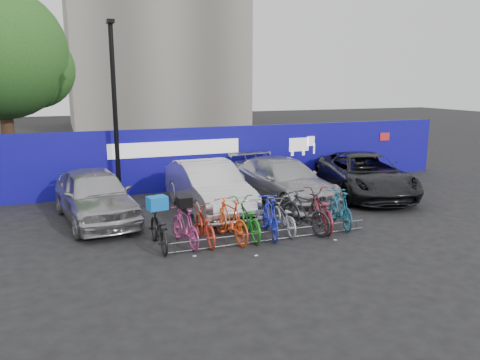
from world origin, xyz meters
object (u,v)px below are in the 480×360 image
car_2 (283,180)px  lamppost (115,107)px  bike_8 (321,210)px  bike_9 (341,208)px  tree (7,57)px  bike_5 (270,216)px  bike_6 (284,216)px  bike_1 (185,226)px  car_0 (95,195)px  bike_3 (231,220)px  bike_7 (306,212)px  car_3 (364,174)px  car_1 (208,187)px  bike_0 (158,229)px  bike_rack (273,235)px  bike_4 (247,218)px  bike_2 (204,225)px

car_2 → lamppost: bearing=149.3°
bike_8 → bike_9: bearing=-171.3°
tree → bike_5: (6.89, -10.24, -4.52)m
bike_6 → bike_5: bearing=27.8°
bike_1 → car_0: bearing=-65.9°
car_2 → bike_3: bearing=-141.4°
bike_5 → bike_7: size_ratio=0.95×
car_3 → bike_7: size_ratio=2.83×
car_1 → bike_7: size_ratio=2.51×
car_0 → bike_9: car_0 is taller
bike_0 → bike_8: bike_8 is taller
bike_rack → bike_3: bike_3 is taller
bike_8 → bike_4: bearing=12.7°
bike_4 → bike_5: size_ratio=1.07×
lamppost → car_3: size_ratio=1.12×
lamppost → car_2: lamppost is taller
bike_3 → bike_0: bearing=-12.2°
bike_4 → bike_8: 2.24m
bike_5 → bike_9: (2.25, 0.07, -0.01)m
car_0 → car_1: (3.48, -0.22, 0.00)m
car_1 → bike_8: bearing=-51.2°
lamppost → bike_3: lamppost is taller
bike_1 → bike_5: bearing=168.2°
car_0 → bike_2: 3.94m
lamppost → bike_3: (2.20, -5.54, -2.70)m
car_2 → bike_0: 5.92m
car_3 → bike_9: bearing=-119.8°
lamppost → bike_4: (2.72, -5.40, -2.76)m
bike_2 → bike_3: size_ratio=0.93×
tree → bike_9: size_ratio=4.36×
bike_1 → bike_8: size_ratio=0.81×
lamppost → bike_8: bearing=-47.7°
bike_7 → car_1: bearing=-71.2°
bike_1 → bike_4: bike_4 is taller
tree → car_3: bearing=-30.4°
bike_rack → bike_7: size_ratio=2.91×
bike_4 → car_2: bearing=-127.1°
tree → bike_5: 13.15m
car_2 → bike_7: 3.46m
car_0 → bike_4: size_ratio=2.37×
bike_3 → bike_7: bike_7 is taller
tree → bike_7: bearing=-52.1°
lamppost → car_0: (-0.97, -2.37, -2.48)m
bike_4 → car_0: bearing=-36.6°
car_1 → bike_3: car_1 is taller
bike_rack → bike_5: (0.12, 0.41, 0.39)m
lamppost → bike_9: bearing=-44.7°
tree → bike_6: size_ratio=4.49×
lamppost → bike_8: size_ratio=2.92×
car_2 → bike_8: bearing=-104.4°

